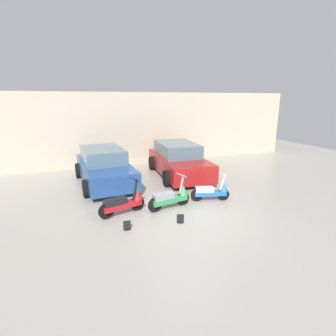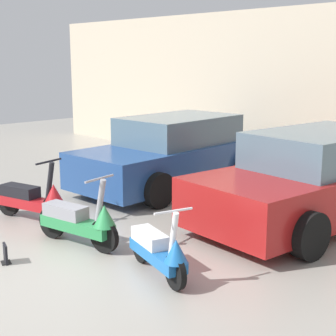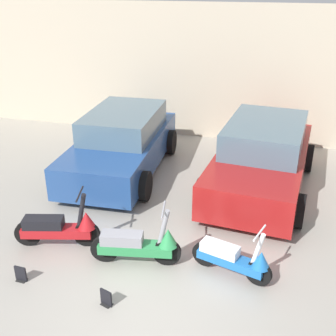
% 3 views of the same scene
% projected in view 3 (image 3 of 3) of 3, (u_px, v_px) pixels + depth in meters
% --- Properties ---
extents(ground_plane, '(28.00, 28.00, 0.00)m').
position_uv_depth(ground_plane, '(137.00, 301.00, 6.25)').
color(ground_plane, '#9E998E').
extents(wall_back, '(19.60, 0.12, 3.77)m').
position_uv_depth(wall_back, '(220.00, 74.00, 11.78)').
color(wall_back, beige).
rests_on(wall_back, ground_plane).
extents(scooter_front_left, '(1.49, 0.68, 1.06)m').
position_uv_depth(scooter_front_left, '(60.00, 227.00, 7.39)').
color(scooter_front_left, black).
rests_on(scooter_front_left, ground_plane).
extents(scooter_front_right, '(1.51, 0.61, 1.06)m').
position_uv_depth(scooter_front_right, '(139.00, 244.00, 6.93)').
color(scooter_front_right, black).
rests_on(scooter_front_right, ground_plane).
extents(scooter_front_center, '(1.33, 0.63, 0.95)m').
position_uv_depth(scooter_front_center, '(235.00, 258.00, 6.64)').
color(scooter_front_center, black).
rests_on(scooter_front_center, ground_plane).
extents(car_rear_left, '(2.24, 4.36, 1.45)m').
position_uv_depth(car_rear_left, '(122.00, 143.00, 10.21)').
color(car_rear_left, navy).
rests_on(car_rear_left, ground_plane).
extents(car_rear_center, '(2.41, 4.52, 1.49)m').
position_uv_depth(car_rear_center, '(262.00, 158.00, 9.35)').
color(car_rear_center, maroon).
rests_on(car_rear_center, ground_plane).
extents(placard_near_left_scooter, '(0.20, 0.13, 0.26)m').
position_uv_depth(placard_near_left_scooter, '(21.00, 275.00, 6.62)').
color(placard_near_left_scooter, black).
rests_on(placard_near_left_scooter, ground_plane).
extents(placard_near_right_scooter, '(0.20, 0.16, 0.26)m').
position_uv_depth(placard_near_right_scooter, '(106.00, 298.00, 6.13)').
color(placard_near_right_scooter, black).
rests_on(placard_near_right_scooter, ground_plane).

